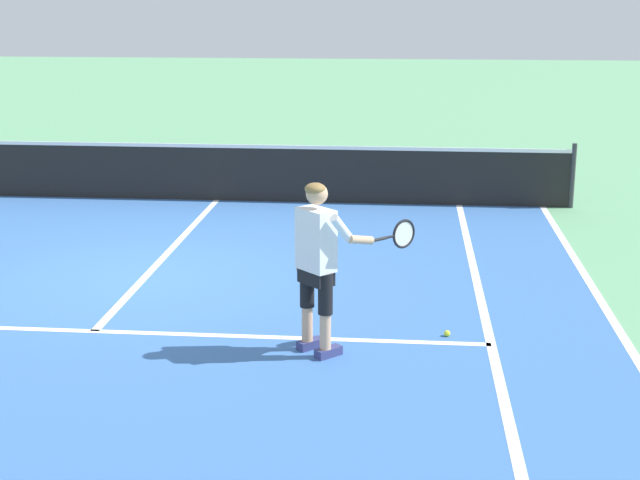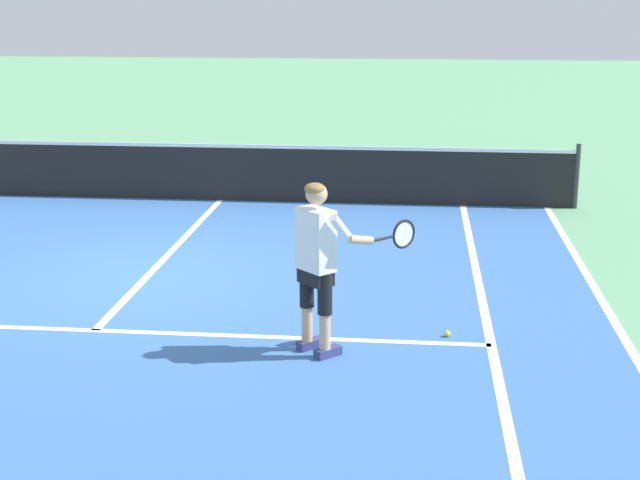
# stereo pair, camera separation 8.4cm
# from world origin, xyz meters

# --- Properties ---
(ground_plane) EXTENTS (80.00, 80.00, 0.00)m
(ground_plane) POSITION_xyz_m (0.00, 0.00, 0.00)
(ground_plane) COLOR #609E70
(court_inner_surface) EXTENTS (10.98, 10.82, 0.00)m
(court_inner_surface) POSITION_xyz_m (0.00, -0.74, 0.00)
(court_inner_surface) COLOR #3866A8
(court_inner_surface) RESTS_ON ground
(line_service) EXTENTS (8.23, 0.10, 0.01)m
(line_service) POSITION_xyz_m (0.00, -1.93, 0.00)
(line_service) COLOR white
(line_service) RESTS_ON ground
(line_centre_service) EXTENTS (0.10, 6.40, 0.01)m
(line_centre_service) POSITION_xyz_m (0.00, 1.27, 0.00)
(line_centre_service) COLOR white
(line_centre_service) RESTS_ON ground
(line_singles_right) EXTENTS (0.10, 10.42, 0.01)m
(line_singles_right) POSITION_xyz_m (4.12, -0.74, 0.00)
(line_singles_right) COLOR white
(line_singles_right) RESTS_ON ground
(line_doubles_right) EXTENTS (0.10, 10.42, 0.01)m
(line_doubles_right) POSITION_xyz_m (5.49, -0.74, 0.00)
(line_doubles_right) COLOR white
(line_doubles_right) RESTS_ON ground
(tennis_net) EXTENTS (11.96, 0.08, 1.07)m
(tennis_net) POSITION_xyz_m (0.00, 4.47, 0.50)
(tennis_net) COLOR #333338
(tennis_net) RESTS_ON ground
(tennis_player) EXTENTS (1.16, 0.74, 1.71)m
(tennis_player) POSITION_xyz_m (2.40, -2.30, 0.99)
(tennis_player) COLOR navy
(tennis_player) RESTS_ON ground
(tennis_ball_near_feet) EXTENTS (0.07, 0.07, 0.07)m
(tennis_ball_near_feet) POSITION_xyz_m (3.68, -1.73, 0.03)
(tennis_ball_near_feet) COLOR #CCE02D
(tennis_ball_near_feet) RESTS_ON ground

